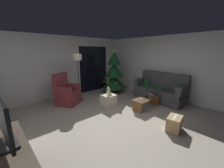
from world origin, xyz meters
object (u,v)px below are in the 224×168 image
object	(u,v)px
remote_graphite	(145,98)
coffee_table	(146,101)
floor_lamp	(77,62)
remote_black	(145,97)
cardboard_box_taped_mid_floor	(174,123)
ottoman	(108,101)
book_stack	(152,94)
christmas_tree	(114,74)
television	(4,122)
cell_phone	(152,92)
teddy_bear_cream	(109,91)
couch	(160,90)
remote_silver	(143,99)
armchair	(67,93)

from	to	relation	value
remote_graphite	coffee_table	bearing A→B (deg)	116.77
floor_lamp	remote_black	bearing A→B (deg)	-59.20
floor_lamp	cardboard_box_taped_mid_floor	size ratio (longest dim) A/B	3.64
floor_lamp	ottoman	size ratio (longest dim) A/B	4.05
book_stack	christmas_tree	xyz separation A→B (m)	(0.08, 2.07, 0.46)
coffee_table	television	bearing A→B (deg)	-172.13
ottoman	cell_phone	bearing A→B (deg)	-37.40
cardboard_box_taped_mid_floor	cell_phone	bearing A→B (deg)	51.09
floor_lamp	television	bearing A→B (deg)	-132.05
remote_graphite	cell_phone	bearing A→B (deg)	112.78
remote_black	television	size ratio (longest dim) A/B	0.19
cell_phone	christmas_tree	size ratio (longest dim) A/B	0.07
coffee_table	book_stack	bearing A→B (deg)	1.61
cell_phone	teddy_bear_cream	distance (m)	1.55
coffee_table	remote_black	bearing A→B (deg)	58.04
remote_black	floor_lamp	size ratio (longest dim) A/B	0.09
couch	teddy_bear_cream	distance (m)	2.08
teddy_bear_cream	remote_silver	bearing A→B (deg)	-58.52
cell_phone	armchair	world-z (taller)	armchair
floor_lamp	cardboard_box_taped_mid_floor	bearing A→B (deg)	-80.29
cardboard_box_taped_mid_floor	coffee_table	bearing A→B (deg)	62.21
book_stack	television	distance (m)	4.25
remote_silver	armchair	bearing A→B (deg)	103.98
couch	ottoman	bearing A→B (deg)	155.22
christmas_tree	teddy_bear_cream	bearing A→B (deg)	-139.50
book_stack	couch	bearing A→B (deg)	6.97
armchair	ottoman	size ratio (longest dim) A/B	2.57
television	teddy_bear_cream	xyz separation A→B (m)	(2.93, 1.48, -0.54)
remote_black	ottoman	size ratio (longest dim) A/B	0.35
floor_lamp	television	distance (m)	3.80
couch	television	world-z (taller)	television
coffee_table	ottoman	distance (m)	1.30
christmas_tree	television	xyz separation A→B (m)	(-4.24, -2.60, 0.22)
cell_phone	floor_lamp	bearing A→B (deg)	147.36
cell_phone	cardboard_box_taped_mid_floor	xyz separation A→B (m)	(-1.02, -1.27, -0.29)
remote_black	christmas_tree	xyz separation A→B (m)	(0.40, 2.00, 0.50)
television	cardboard_box_taped_mid_floor	bearing A→B (deg)	-13.03
television	book_stack	bearing A→B (deg)	7.32
couch	remote_graphite	xyz separation A→B (m)	(-1.13, -0.11, -0.03)
ottoman	teddy_bear_cream	distance (m)	0.33
cell_phone	remote_black	bearing A→B (deg)	-169.20
coffee_table	television	world-z (taller)	television
armchair	ottoman	xyz separation A→B (m)	(0.97, -1.19, -0.19)
remote_silver	ottoman	distance (m)	1.20
remote_black	television	distance (m)	3.95
couch	remote_silver	world-z (taller)	couch
remote_black	ottoman	world-z (taller)	ottoman
couch	teddy_bear_cream	bearing A→B (deg)	155.33
remote_graphite	television	xyz separation A→B (m)	(-3.68, -0.51, 0.72)
ottoman	cardboard_box_taped_mid_floor	xyz separation A→B (m)	(0.21, -2.21, -0.04)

